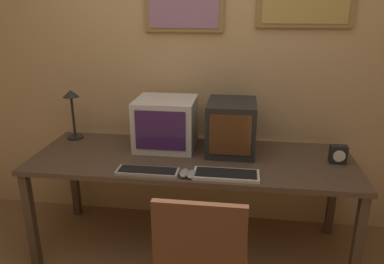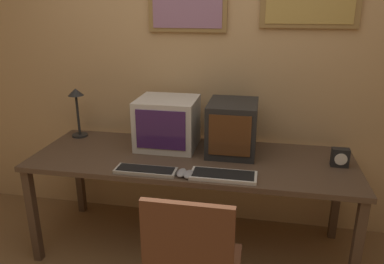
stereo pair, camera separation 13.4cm
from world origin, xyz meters
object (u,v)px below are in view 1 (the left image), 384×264
Objects in this scene: monitor_right at (231,127)px; keyboard_main at (148,171)px; monitor_left at (166,123)px; keyboard_side at (226,175)px; mouse_far_corner at (184,173)px; mouse_near_keyboard at (191,174)px; desk_clock at (338,154)px; desk_lamp at (72,105)px.

monitor_right is 0.71m from keyboard_main.
monitor_right is at bearing -2.50° from monitor_left.
monitor_left is 0.49m from monitor_right.
keyboard_side is 0.26m from mouse_far_corner.
monitor_left is 0.68m from keyboard_side.
keyboard_main is 0.24m from mouse_far_corner.
mouse_near_keyboard is 1.02m from desk_clock.
monitor_left is 1.09× the size of keyboard_main.
mouse_near_keyboard is 0.05m from mouse_far_corner.
monitor_left reaches higher than desk_clock.
mouse_far_corner is (0.21, -0.48, -0.17)m from monitor_left.
monitor_left is 1.04× the size of monitor_right.
monitor_right is (0.48, -0.02, 0.00)m from monitor_left.
desk_clock is at bearing 22.98° from keyboard_side.
mouse_far_corner is at bearing 0.20° from keyboard_main.
monitor_left reaches higher than mouse_far_corner.
mouse_far_corner is 1.16m from desk_lamp.
mouse_far_corner reaches higher than keyboard_main.
keyboard_main is 3.20× the size of desk_clock.
monitor_left is 1.05× the size of keyboard_side.
mouse_far_corner is 1.06m from desk_clock.
desk_clock is at bearing -6.85° from monitor_left.
desk_clock is (0.73, -0.12, -0.12)m from monitor_right.
mouse_near_keyboard reaches higher than keyboard_side.
keyboard_side is (0.50, 0.02, 0.00)m from keyboard_main.
keyboard_side is (0.47, -0.46, -0.17)m from monitor_left.
monitor_right is 1.00× the size of keyboard_side.
desk_clock is (1.00, 0.33, 0.05)m from mouse_far_corner.
keyboard_side is at bearing 8.77° from mouse_near_keyboard.
monitor_right is 0.56m from mouse_far_corner.
monitor_left is 0.77m from desk_lamp.
desk_clock is (0.74, 0.31, 0.05)m from keyboard_side.
mouse_near_keyboard and mouse_far_corner have the same top height.
monitor_left is at bearing -6.21° from desk_lamp.
monitor_right is at bearing 59.18° from mouse_far_corner.
desk_clock reaches higher than keyboard_main.
desk_lamp is (-1.24, 0.54, 0.27)m from keyboard_side.
monitor_right reaches higher than mouse_near_keyboard.
mouse_near_keyboard is (-0.23, -0.47, -0.17)m from monitor_right.
mouse_far_corner is at bearing -29.96° from desk_lamp.
desk_clock reaches higher than mouse_near_keyboard.
desk_clock is (0.95, 0.35, 0.05)m from mouse_near_keyboard.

